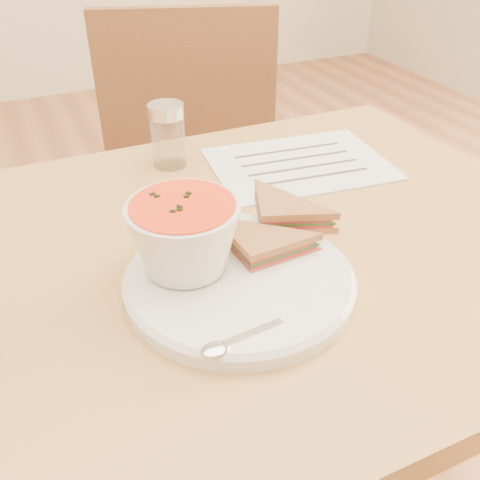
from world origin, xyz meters
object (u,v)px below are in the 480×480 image
plate (239,281)px  condiment_shaker (168,135)px  dining_table (218,431)px  chair_far (196,235)px  soup_bowl (185,240)px

plate → condiment_shaker: condiment_shaker is taller
dining_table → chair_far: size_ratio=1.09×
chair_far → soup_bowl: chair_far is taller
plate → soup_bowl: soup_bowl is taller
soup_bowl → condiment_shaker: 0.32m
plate → condiment_shaker: (0.03, 0.34, 0.04)m
chair_far → condiment_shaker: bearing=79.7°
dining_table → condiment_shaker: (0.03, 0.25, 0.43)m
chair_far → condiment_shaker: (-0.11, -0.20, 0.34)m
dining_table → plate: plate is taller
dining_table → condiment_shaker: size_ratio=9.72×
dining_table → plate: bearing=-89.3°
chair_far → plate: bearing=94.1°
chair_far → soup_bowl: 0.64m
chair_far → plate: 0.63m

